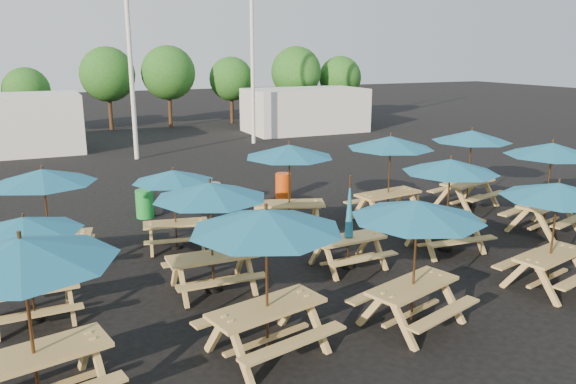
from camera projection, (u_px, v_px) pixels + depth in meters
name	position (u px, v px, depth m)	size (l,w,h in m)	color
ground	(312.00, 247.00, 14.20)	(120.00, 120.00, 0.00)	black
picnic_unit_0	(22.00, 259.00, 7.31)	(2.96, 2.96, 2.52)	#A9854B
picnic_unit_1	(25.00, 230.00, 9.88)	(2.11, 2.11, 2.03)	#A9854B
picnic_unit_2	(43.00, 181.00, 12.40)	(2.66, 2.66, 2.33)	#A9854B
picnic_unit_3	(266.00, 227.00, 8.74)	(2.96, 2.96, 2.48)	#A9854B
picnic_unit_4	(210.00, 196.00, 11.15)	(2.32, 2.32, 2.33)	#A9854B
picnic_unit_5	(173.00, 180.00, 13.72)	(2.33, 2.33, 2.03)	#A9854B
picnic_unit_6	(417.00, 216.00, 9.71)	(2.93, 2.93, 2.36)	#A9854B
picnic_unit_7	(349.00, 230.00, 12.68)	(1.77, 1.57, 2.17)	#A9854B
picnic_unit_8	(289.00, 155.00, 14.98)	(3.08, 3.08, 2.43)	#A9854B
picnic_unit_9	(558.00, 196.00, 11.29)	(2.75, 2.75, 2.29)	#A9854B
picnic_unit_10	(450.00, 170.00, 13.51)	(2.46, 2.46, 2.33)	#A9854B
picnic_unit_11	(390.00, 146.00, 15.96)	(2.81, 2.81, 2.50)	#A9854B
picnic_unit_13	(552.00, 154.00, 14.92)	(3.06, 3.06, 2.49)	#A9854B
picnic_unit_14	(471.00, 140.00, 17.42)	(2.97, 2.97, 2.46)	#A9854B
waste_bin_0	(154.00, 200.00, 17.10)	(0.52, 0.52, 0.84)	gray
waste_bin_1	(145.00, 204.00, 16.65)	(0.52, 0.52, 0.84)	green
waste_bin_2	(187.00, 197.00, 17.43)	(0.52, 0.52, 0.84)	gray
waste_bin_3	(213.00, 196.00, 17.50)	(0.52, 0.52, 0.84)	gray
waste_bin_4	(283.00, 186.00, 18.87)	(0.52, 0.52, 0.84)	#D9460C
mast_0	(128.00, 23.00, 24.31)	(0.20, 0.20, 12.00)	silver
mast_1	(252.00, 27.00, 28.67)	(0.20, 0.20, 12.00)	silver
event_tent_1	(305.00, 110.00, 34.26)	(7.00, 4.00, 2.60)	silver
tree_2	(26.00, 90.00, 31.93)	(2.59, 2.59, 3.93)	#382314
tree_3	(108.00, 74.00, 34.52)	(3.36, 3.36, 5.09)	#382314
tree_4	(168.00, 73.00, 35.56)	(3.41, 3.41, 5.17)	#382314
tree_5	(231.00, 79.00, 37.76)	(2.94, 2.94, 4.45)	#382314
tree_6	(296.00, 72.00, 37.67)	(3.38, 3.38, 5.13)	#382314
tree_7	(340.00, 78.00, 39.15)	(2.95, 2.95, 4.48)	#382314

